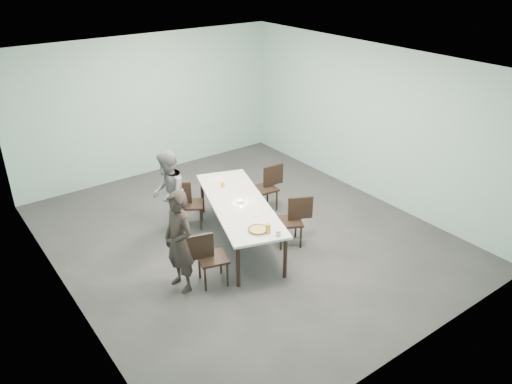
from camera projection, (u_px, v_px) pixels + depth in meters
ground at (244, 235)px, 8.80m from camera, size 7.00×7.00×0.00m
room_shell at (242, 126)px, 7.90m from camera, size 6.02×7.02×3.01m
table at (239, 205)px, 8.32m from camera, size 1.67×2.75×0.75m
chair_near_left at (207, 255)px, 7.34m from camera, size 0.65×0.52×0.87m
chair_far_left at (186, 201)px, 8.89m from camera, size 0.64×0.58×0.87m
chair_near_right at (294, 217)px, 8.35m from camera, size 0.65×0.56×0.87m
chair_far_right at (268, 184)px, 9.50m from camera, size 0.63×0.46×0.87m
diner_near at (179, 242)px, 7.13m from camera, size 0.44×0.61×1.57m
diner_far at (168, 194)px, 8.56m from camera, size 0.89×0.94×1.53m
pizza at (258, 230)px, 7.47m from camera, size 0.34×0.34×0.04m
side_plate at (256, 214)px, 7.94m from camera, size 0.18×0.18×0.01m
beer_glass at (268, 229)px, 7.39m from camera, size 0.08×0.08×0.15m
water_tumbler at (278, 233)px, 7.34m from camera, size 0.08×0.08×0.09m
tealight at (241, 201)px, 8.29m from camera, size 0.06×0.06×0.05m
amber_tumbler at (223, 185)px, 8.82m from camera, size 0.07×0.07×0.08m
menu at (216, 180)px, 9.08m from camera, size 0.35×0.30×0.01m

